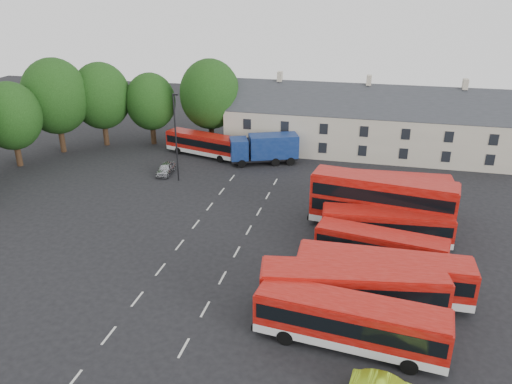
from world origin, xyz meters
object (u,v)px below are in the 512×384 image
at_px(lamppost, 176,136).
at_px(silver_car, 166,169).
at_px(bus_dd_south, 382,201).
at_px(bus_row_a, 350,320).
at_px(box_truck, 265,148).

bearing_deg(lamppost, silver_car, 144.28).
bearing_deg(bus_dd_south, bus_row_a, -87.68).
distance_m(bus_dd_south, box_truck, 20.41).
relative_size(bus_row_a, silver_car, 3.09).
xyz_separation_m(bus_row_a, silver_car, (-22.42, 24.90, -1.29)).
relative_size(bus_dd_south, box_truck, 1.48).
bearing_deg(bus_row_a, bus_dd_south, 90.39).
xyz_separation_m(box_truck, lamppost, (-8.11, -7.81, 3.20)).
distance_m(bus_dd_south, lamppost, 23.17).
distance_m(silver_car, lamppost, 5.29).
height_order(bus_row_a, bus_dd_south, bus_dd_south).
bearing_deg(bus_row_a, box_truck, 117.54).
height_order(bus_row_a, lamppost, lamppost).
bearing_deg(lamppost, bus_row_a, -49.07).
xyz_separation_m(silver_car, lamppost, (2.18, -1.57, 4.56)).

